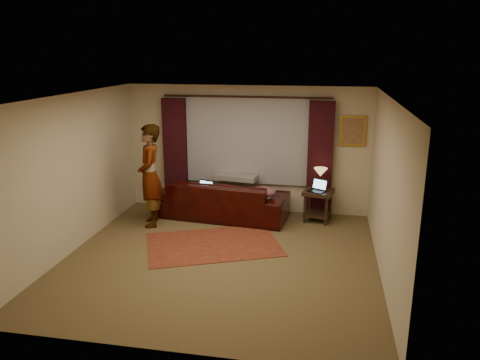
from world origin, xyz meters
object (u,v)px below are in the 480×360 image
(end_table, at_px, (318,206))
(laptop_table, at_px, (317,186))
(laptop_sofa, at_px, (203,188))
(tiffany_lamp, at_px, (320,179))
(person, at_px, (150,176))
(sofa, at_px, (223,192))

(end_table, relative_size, laptop_table, 1.81)
(laptop_sofa, distance_m, tiffany_lamp, 2.32)
(laptop_table, xyz_separation_m, person, (-3.11, -0.70, 0.23))
(sofa, xyz_separation_m, tiffany_lamp, (1.91, 0.20, 0.32))
(laptop_sofa, xyz_separation_m, end_table, (2.27, 0.28, -0.33))
(tiffany_lamp, xyz_separation_m, person, (-3.17, -0.87, 0.13))
(sofa, height_order, tiffany_lamp, tiffany_lamp)
(laptop_sofa, distance_m, laptop_table, 2.23)
(sofa, distance_m, person, 1.50)
(person, bearing_deg, sofa, 97.57)
(end_table, bearing_deg, person, -165.89)
(sofa, height_order, laptop_sofa, sofa)
(person, bearing_deg, laptop_table, 82.24)
(sofa, bearing_deg, end_table, -170.22)
(laptop_sofa, relative_size, end_table, 0.57)
(laptop_sofa, bearing_deg, laptop_table, 24.93)
(laptop_sofa, distance_m, person, 1.07)
(laptop_sofa, height_order, laptop_table, laptop_table)
(tiffany_lamp, height_order, laptop_table, tiffany_lamp)
(tiffany_lamp, bearing_deg, sofa, -174.12)
(laptop_sofa, xyz_separation_m, person, (-0.88, -0.51, 0.34))
(laptop_sofa, height_order, end_table, laptop_sofa)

